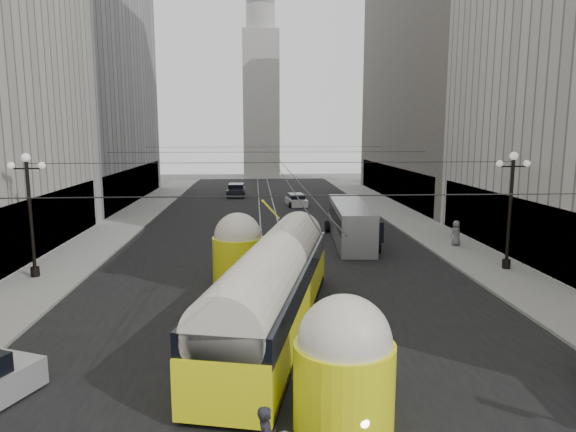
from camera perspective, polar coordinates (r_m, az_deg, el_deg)
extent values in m
cube|color=black|center=(41.77, -2.04, -1.11)|extent=(20.00, 85.00, 0.02)
cube|color=gray|center=(46.47, -17.13, -0.37)|extent=(4.00, 72.00, 0.15)
cube|color=gray|center=(47.07, 12.59, -0.06)|extent=(4.00, 72.00, 0.15)
cube|color=gray|center=(41.76, -3.07, -1.12)|extent=(0.12, 85.00, 0.04)
cube|color=gray|center=(41.80, -1.02, -1.10)|extent=(0.12, 85.00, 0.04)
cube|color=black|center=(35.46, -24.96, -0.58)|extent=(0.10, 18.00, 3.60)
cube|color=#999999|center=(59.97, -22.78, 14.78)|extent=(12.00, 28.00, 28.00)
cube|color=black|center=(58.28, -16.49, 3.46)|extent=(0.10, 25.20, 3.60)
cube|color=black|center=(34.59, 22.45, -0.65)|extent=(0.10, 18.00, 3.60)
cube|color=#514C47|center=(60.98, 17.42, 16.87)|extent=(12.00, 32.00, 32.00)
cube|color=black|center=(58.84, 11.33, 3.72)|extent=(0.10, 28.80, 3.60)
cube|color=#B2AFA8|center=(88.68, -3.01, 12.18)|extent=(6.00, 6.00, 24.00)
cylinder|color=#B2AFA8|center=(90.47, -3.09, 21.07)|extent=(4.80, 4.80, 4.00)
cylinder|color=black|center=(29.26, -26.66, -0.35)|extent=(0.18, 0.18, 6.00)
cylinder|color=black|center=(29.80, -26.28, -5.57)|extent=(0.44, 0.44, 0.50)
cylinder|color=black|center=(28.98, -27.04, 4.72)|extent=(1.60, 0.08, 0.08)
sphere|color=white|center=(28.95, -27.12, 5.80)|extent=(0.44, 0.44, 0.44)
sphere|color=white|center=(29.28, -28.41, 4.95)|extent=(0.36, 0.36, 0.36)
sphere|color=white|center=(28.68, -25.68, 5.08)|extent=(0.36, 0.36, 0.36)
cylinder|color=black|center=(30.24, 23.42, 0.16)|extent=(0.18, 0.18, 6.00)
cylinder|color=black|center=(30.76, 23.08, -4.91)|extent=(0.44, 0.44, 0.50)
cylinder|color=black|center=(29.97, 23.74, 5.07)|extent=(1.60, 0.08, 0.08)
sphere|color=white|center=(29.94, 23.81, 6.12)|extent=(0.44, 0.44, 0.44)
sphere|color=white|center=(29.62, 22.46, 5.40)|extent=(0.36, 0.36, 0.36)
sphere|color=white|center=(30.31, 25.02, 5.31)|extent=(0.36, 0.36, 0.36)
cylinder|color=black|center=(12.71, 1.55, 2.25)|extent=(25.00, 0.03, 0.03)
cylinder|color=black|center=(26.64, -1.20, 5.96)|extent=(25.00, 0.03, 0.03)
cylinder|color=black|center=(40.61, -2.07, 7.11)|extent=(25.00, 0.03, 0.03)
cylinder|color=black|center=(54.60, -2.50, 7.68)|extent=(25.00, 0.03, 0.03)
cylinder|color=black|center=(44.61, -2.22, 7.05)|extent=(0.03, 72.00, 0.03)
cylinder|color=black|center=(44.63, -1.70, 7.06)|extent=(0.03, 72.00, 0.03)
cube|color=#FEFF16|center=(19.93, -1.63, -9.76)|extent=(5.69, 14.22, 1.70)
cube|color=black|center=(20.20, -1.62, -11.91)|extent=(5.59, 13.81, 0.30)
cube|color=black|center=(19.60, -1.64, -6.72)|extent=(5.66, 14.02, 0.85)
cylinder|color=silver|center=(19.52, -1.65, -5.88)|extent=(5.35, 13.95, 2.30)
cylinder|color=#FEFF16|center=(13.88, 6.21, -18.28)|extent=(2.60, 2.60, 2.30)
sphere|color=silver|center=(13.36, 6.31, -13.71)|extent=(2.40, 2.40, 2.40)
cylinder|color=#FEFF16|center=(26.35, -5.55, -4.81)|extent=(2.60, 2.60, 2.30)
sphere|color=silver|center=(26.09, -5.59, -2.25)|extent=(2.40, 2.40, 2.40)
sphere|color=#FFF2BF|center=(13.11, 8.29, -21.60)|extent=(0.36, 0.36, 0.36)
cube|color=#9C9EA1|center=(35.78, 6.92, -0.72)|extent=(2.95, 10.71, 2.65)
cube|color=black|center=(35.71, 6.94, -0.02)|extent=(2.94, 10.35, 0.97)
cube|color=black|center=(30.68, 8.72, -1.85)|extent=(2.03, 0.24, 1.23)
cylinder|color=black|center=(32.35, 6.12, -3.45)|extent=(0.30, 0.88, 0.88)
cylinder|color=black|center=(32.80, 9.92, -3.36)|extent=(0.30, 0.88, 0.88)
cylinder|color=black|center=(39.21, 4.37, -1.17)|extent=(0.30, 0.88, 0.88)
cylinder|color=black|center=(39.58, 7.53, -1.12)|extent=(0.30, 0.88, 0.88)
cylinder|color=black|center=(17.93, -28.23, -15.61)|extent=(0.22, 0.68, 0.68)
cube|color=white|center=(53.07, 0.90, 1.60)|extent=(2.14, 4.19, 0.71)
cube|color=black|center=(53.01, 0.90, 2.14)|extent=(1.72, 2.37, 0.67)
cylinder|color=black|center=(51.69, 0.20, 1.23)|extent=(0.22, 0.57, 0.57)
cylinder|color=black|center=(51.81, 1.84, 1.24)|extent=(0.22, 0.57, 0.57)
cylinder|color=black|center=(54.38, 0.01, 1.63)|extent=(0.22, 0.57, 0.57)
cylinder|color=black|center=(54.50, 1.56, 1.65)|extent=(0.22, 0.57, 0.57)
cube|color=black|center=(61.19, -5.77, 2.66)|extent=(2.07, 4.82, 0.85)
cube|color=black|center=(61.13, -5.78, 3.22)|extent=(1.79, 2.67, 0.80)
cylinder|color=black|center=(59.64, -6.68, 2.31)|extent=(0.22, 0.68, 0.68)
cylinder|color=black|center=(59.57, -4.97, 2.33)|extent=(0.22, 0.68, 0.68)
cylinder|color=black|center=(62.87, -6.53, 2.67)|extent=(0.22, 0.68, 0.68)
cylinder|color=black|center=(62.80, -4.91, 2.69)|extent=(0.22, 0.68, 0.68)
imported|color=slate|center=(35.58, 18.17, -1.81)|extent=(0.94, 0.78, 1.66)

